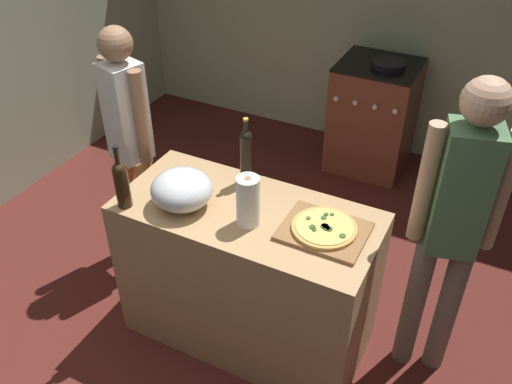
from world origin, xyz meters
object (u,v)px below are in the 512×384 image
Objects in this scene: mixing_bowl at (182,190)px; person_in_stripes at (130,140)px; person_in_red at (453,222)px; paper_towel_roll at (248,201)px; wine_bottle_green at (246,155)px; wine_bottle_clear at (121,182)px; stove at (373,116)px; pizza at (324,228)px.

person_in_stripes is at bearing 148.45° from mixing_bowl.
person_in_stripes is (-0.63, 0.38, -0.09)m from mixing_bowl.
person_in_stripes is 1.88m from person_in_red.
person_in_stripes is (-0.99, 0.37, -0.12)m from paper_towel_roll.
mixing_bowl is at bearing -120.45° from wine_bottle_green.
person_in_red reaches higher than mixing_bowl.
wine_bottle_clear is 0.91× the size of wine_bottle_green.
mixing_bowl is 0.74m from person_in_stripes.
stove is 0.56× the size of person_in_red.
pizza is 0.58m from wine_bottle_green.
person_in_stripes reaches higher than wine_bottle_clear.
wine_bottle_green is at bearing 158.33° from pizza.
person_in_red reaches higher than pizza.
paper_towel_roll is 0.95m from person_in_red.
person_in_red is (1.87, -0.03, 0.08)m from person_in_stripes.
mixing_bowl is 0.19× the size of person_in_stripes.
mixing_bowl is 0.38m from wine_bottle_green.
person_in_red is at bearing -64.47° from stove.
pizza is 1.00× the size of mixing_bowl.
paper_towel_roll is 0.35m from wine_bottle_green.
wine_bottle_green is (-0.17, 0.30, 0.04)m from paper_towel_roll.
pizza is at bearing -80.68° from stove.
stove is at bearing 84.44° from wine_bottle_green.
mixing_bowl is 2.29m from stove.
paper_towel_roll is 0.28× the size of stove.
stove is (0.18, 1.87, -0.61)m from wine_bottle_green.
pizza is at bearing 14.59° from wine_bottle_clear.
wine_bottle_green is (-0.52, 0.21, 0.14)m from pizza.
paper_towel_roll is 1.06m from person_in_stripes.
paper_towel_roll reaches higher than mixing_bowl.
pizza is 1.01m from wine_bottle_clear.
stove is at bearing 89.69° from paper_towel_roll.
wine_bottle_green is at bearing 119.12° from paper_towel_roll.
paper_towel_roll is 0.16× the size of person_in_red.
pizza is 2.15m from stove.
person_in_stripes is (-1.34, 0.27, -0.02)m from pizza.
person_in_stripes is 0.94× the size of person_in_red.
stove is (0.63, 2.33, -0.59)m from wine_bottle_clear.
wine_bottle_clear is at bearing -105.13° from stove.
person_in_stripes reaches higher than paper_towel_roll.
pizza is 1.37m from person_in_stripes.
paper_towel_roll is at bearing 3.07° from mixing_bowl.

